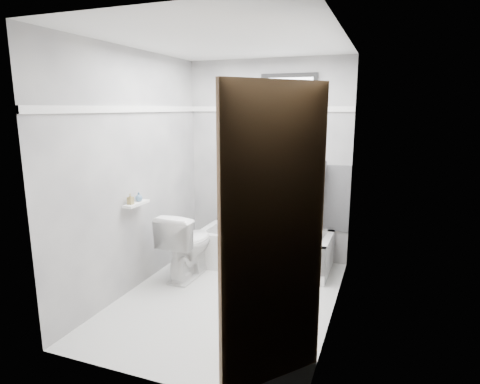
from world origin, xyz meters
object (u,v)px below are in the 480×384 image
at_px(toilet, 187,244).
at_px(soap_bottle_b, 139,197).
at_px(soap_bottle_a, 130,199).
at_px(door, 302,261).
at_px(bathtub, 265,249).
at_px(office_chair, 285,210).

height_order(toilet, soap_bottle_b, soap_bottle_b).
xyz_separation_m(soap_bottle_a, soap_bottle_b, (0.00, 0.14, -0.01)).
xyz_separation_m(toilet, door, (1.60, -1.64, 0.64)).
bearing_deg(bathtub, office_chair, 5.10).
bearing_deg(soap_bottle_b, office_chair, 38.20).
height_order(door, soap_bottle_a, door).
height_order(toilet, soap_bottle_a, soap_bottle_a).
xyz_separation_m(door, soap_bottle_b, (-1.92, 1.24, -0.04)).
xyz_separation_m(bathtub, toilet, (-0.72, -0.57, 0.15)).
distance_m(bathtub, toilet, 0.93).
bearing_deg(bathtub, soap_bottle_a, -133.15).
relative_size(bathtub, soap_bottle_a, 13.47).
bearing_deg(door, soap_bottle_b, 147.12).
distance_m(bathtub, soap_bottle_a, 1.70).
relative_size(door, soap_bottle_b, 21.50).
xyz_separation_m(office_chair, door, (0.66, -2.23, 0.31)).
bearing_deg(bathtub, soap_bottle_b, -137.01).
bearing_deg(soap_bottle_a, toilet, 59.25).
distance_m(bathtub, door, 2.51).
xyz_separation_m(toilet, soap_bottle_b, (-0.32, -0.40, 0.60)).
bearing_deg(door, bathtub, 111.73).
height_order(toilet, door, door).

